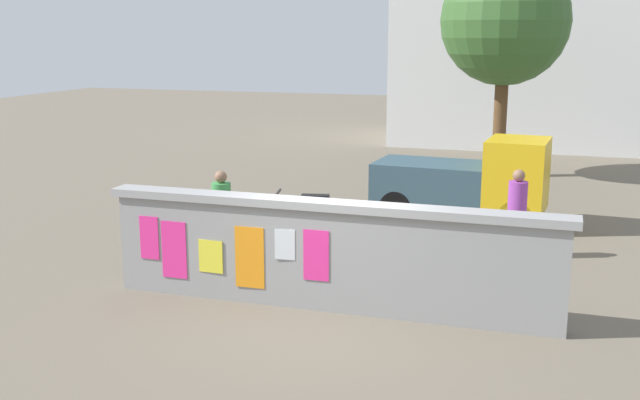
# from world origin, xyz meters

# --- Properties ---
(ground) EXTENTS (60.00, 60.00, 0.00)m
(ground) POSITION_xyz_m (0.00, 8.00, 0.00)
(ground) COLOR #6B6051
(poster_wall) EXTENTS (6.94, 0.42, 1.63)m
(poster_wall) POSITION_xyz_m (-0.01, -0.00, 0.84)
(poster_wall) COLOR gray
(poster_wall) RESTS_ON ground
(auto_rickshaw_truck) EXTENTS (3.70, 1.76, 1.85)m
(auto_rickshaw_truck) POSITION_xyz_m (1.31, 5.93, 0.90)
(auto_rickshaw_truck) COLOR black
(auto_rickshaw_truck) RESTS_ON ground
(motorcycle) EXTENTS (1.88, 0.64, 0.87)m
(motorcycle) POSITION_xyz_m (-1.66, 3.96, 0.46)
(motorcycle) COLOR black
(motorcycle) RESTS_ON ground
(bicycle_near) EXTENTS (1.71, 0.44, 0.95)m
(bicycle_near) POSITION_xyz_m (-0.90, 2.15, 0.36)
(bicycle_near) COLOR black
(bicycle_near) RESTS_ON ground
(bicycle_far) EXTENTS (1.67, 0.55, 0.95)m
(bicycle_far) POSITION_xyz_m (1.23, 2.06, 0.36)
(bicycle_far) COLOR black
(bicycle_far) RESTS_ON ground
(person_walking) EXTENTS (0.42, 0.42, 1.62)m
(person_walking) POSITION_xyz_m (-2.55, 1.83, 0.99)
(person_walking) COLOR #BF6626
(person_walking) RESTS_ON ground
(person_bystander) EXTENTS (0.41, 0.41, 1.62)m
(person_bystander) POSITION_xyz_m (2.46, 3.56, 0.99)
(person_bystander) COLOR #338CBF
(person_bystander) RESTS_ON ground
(tree_roadside) EXTENTS (3.51, 3.51, 6.06)m
(tree_roadside) POSITION_xyz_m (1.46, 11.53, 4.28)
(tree_roadside) COLOR brown
(tree_roadside) RESTS_ON ground
(building_background) EXTENTS (9.70, 5.61, 9.27)m
(building_background) POSITION_xyz_m (1.90, 18.73, 4.66)
(building_background) COLOR silver
(building_background) RESTS_ON ground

